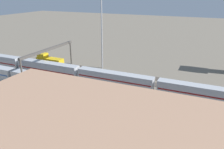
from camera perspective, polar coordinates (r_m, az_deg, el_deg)
ground_plane at (r=64.89m, az=3.36°, el=-3.17°), size 400.00×400.00×0.00m
track_bed_0 at (r=73.63m, az=6.15°, el=-0.27°), size 140.00×2.80×0.12m
track_bed_1 at (r=69.21m, az=4.84°, el=-1.60°), size 140.00×2.80×0.12m
track_bed_2 at (r=64.87m, az=3.36°, el=-3.12°), size 140.00×2.80×0.12m
track_bed_3 at (r=60.63m, az=1.66°, el=-4.85°), size 140.00×2.80×0.12m
track_bed_4 at (r=56.51m, az=-0.30°, el=-6.83°), size 140.00×2.80×0.12m
train_on_track_2 at (r=65.28m, az=0.65°, el=-1.08°), size 119.80×3.06×3.80m
train_on_track_4 at (r=59.11m, az=-7.41°, el=-3.63°), size 95.60×3.06×3.80m
train_on_track_1 at (r=83.18m, az=-15.58°, el=3.06°), size 10.00×3.00×5.00m
light_mast_0 at (r=76.50m, az=-2.71°, el=16.15°), size 2.80×0.70×32.61m
signal_gantry at (r=75.34m, az=-15.70°, el=5.44°), size 0.70×25.00×8.80m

